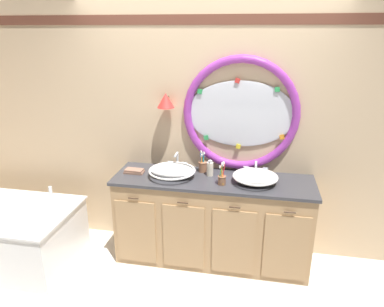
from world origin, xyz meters
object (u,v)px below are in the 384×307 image
at_px(sink_basin_right, 255,177).
at_px(toothbrush_holder_left, 203,166).
at_px(sink_basin_left, 172,171).
at_px(soap_dispenser, 210,168).
at_px(toothbrush_holder_right, 222,179).
at_px(folded_hand_towel, 134,171).

height_order(sink_basin_right, toothbrush_holder_left, toothbrush_holder_left).
bearing_deg(sink_basin_left, soap_dispenser, 15.70).
bearing_deg(toothbrush_holder_left, sink_basin_right, -19.29).
distance_m(sink_basin_right, toothbrush_holder_right, 0.31).
xyz_separation_m(sink_basin_left, sink_basin_right, (0.79, 0.00, 0.00)).
xyz_separation_m(toothbrush_holder_left, toothbrush_holder_right, (0.22, -0.27, -0.00)).
height_order(sink_basin_right, folded_hand_towel, sink_basin_right).
height_order(toothbrush_holder_right, soap_dispenser, toothbrush_holder_right).
distance_m(toothbrush_holder_left, toothbrush_holder_right, 0.35).
bearing_deg(soap_dispenser, folded_hand_towel, -174.10).
distance_m(soap_dispenser, folded_hand_towel, 0.75).
distance_m(sink_basin_left, soap_dispenser, 0.37).
height_order(sink_basin_right, toothbrush_holder_right, toothbrush_holder_right).
xyz_separation_m(sink_basin_right, toothbrush_holder_left, (-0.52, 0.18, -0.00)).
xyz_separation_m(sink_basin_right, soap_dispenser, (-0.44, 0.10, 0.01)).
bearing_deg(folded_hand_towel, soap_dispenser, 5.90).
bearing_deg(folded_hand_towel, toothbrush_holder_left, 13.60).
distance_m(sink_basin_right, folded_hand_towel, 1.18).
xyz_separation_m(toothbrush_holder_left, soap_dispenser, (0.09, -0.08, 0.01)).
bearing_deg(sink_basin_right, folded_hand_towel, 178.92).
distance_m(sink_basin_left, toothbrush_holder_right, 0.50).
bearing_deg(folded_hand_towel, toothbrush_holder_right, -7.38).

